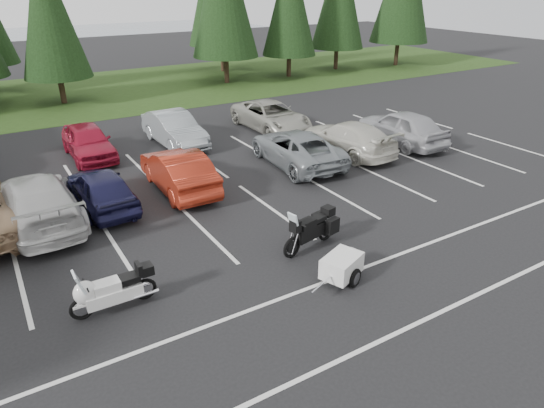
% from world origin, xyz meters
% --- Properties ---
extents(ground, '(120.00, 120.00, 0.00)m').
position_xyz_m(ground, '(0.00, 0.00, 0.00)').
color(ground, black).
rests_on(ground, ground).
extents(grass_strip, '(80.00, 16.00, 0.01)m').
position_xyz_m(grass_strip, '(0.00, 24.00, 0.01)').
color(grass_strip, '#1D3410').
rests_on(grass_strip, ground).
extents(lake_water, '(70.00, 50.00, 0.02)m').
position_xyz_m(lake_water, '(4.00, 55.00, 0.00)').
color(lake_water, slate).
rests_on(lake_water, ground).
extents(stall_markings, '(32.00, 16.00, 0.01)m').
position_xyz_m(stall_markings, '(0.00, 2.00, 0.00)').
color(stall_markings, silver).
rests_on(stall_markings, ground).
extents(conifer_5, '(4.14, 4.14, 9.63)m').
position_xyz_m(conifer_5, '(0.00, 21.60, 5.63)').
color(conifer_5, '#332316').
rests_on(conifer_5, ground).
extents(conifer_7, '(4.27, 4.27, 9.94)m').
position_xyz_m(conifer_7, '(17.50, 21.80, 5.81)').
color(conifer_7, '#332316').
rests_on(conifer_7, ground).
extents(car_near_3, '(2.48, 5.68, 1.63)m').
position_xyz_m(car_near_3, '(-3.87, 4.18, 0.81)').
color(car_near_3, '#B9B9B7').
rests_on(car_near_3, ground).
extents(car_near_4, '(1.89, 4.31, 1.44)m').
position_xyz_m(car_near_4, '(-1.81, 4.32, 0.72)').
color(car_near_4, '#161637').
rests_on(car_near_4, ground).
extents(car_near_5, '(1.76, 4.75, 1.55)m').
position_xyz_m(car_near_5, '(1.08, 4.42, 0.78)').
color(car_near_5, maroon).
rests_on(car_near_5, ground).
extents(car_near_6, '(2.86, 5.46, 1.47)m').
position_xyz_m(car_near_6, '(6.48, 4.42, 0.73)').
color(car_near_6, gray).
rests_on(car_near_6, ground).
extents(car_near_7, '(2.43, 5.21, 1.47)m').
position_xyz_m(car_near_7, '(9.25, 4.38, 0.74)').
color(car_near_7, beige).
rests_on(car_near_7, ground).
extents(car_near_8, '(2.12, 4.97, 1.67)m').
position_xyz_m(car_near_8, '(12.40, 4.11, 0.84)').
color(car_near_8, '#A5A6AA').
rests_on(car_near_8, ground).
extents(car_far_2, '(1.77, 4.40, 1.50)m').
position_xyz_m(car_far_2, '(-0.98, 9.98, 0.75)').
color(car_far_2, maroon).
rests_on(car_far_2, ground).
extents(car_far_3, '(1.80, 4.76, 1.55)m').
position_xyz_m(car_far_3, '(2.99, 9.75, 0.77)').
color(car_far_3, gray).
rests_on(car_far_3, ground).
extents(car_far_4, '(2.54, 5.29, 1.45)m').
position_xyz_m(car_far_4, '(8.30, 9.50, 0.73)').
color(car_far_4, '#9D9B90').
rests_on(car_far_4, ground).
extents(touring_motorcycle, '(2.34, 0.72, 1.30)m').
position_xyz_m(touring_motorcycle, '(-3.02, -1.71, 0.65)').
color(touring_motorcycle, silver).
rests_on(touring_motorcycle, ground).
extents(cargo_trailer, '(1.84, 1.44, 0.75)m').
position_xyz_m(cargo_trailer, '(2.49, -3.62, 0.37)').
color(cargo_trailer, white).
rests_on(cargo_trailer, ground).
extents(adventure_motorcycle, '(2.49, 1.30, 1.44)m').
position_xyz_m(adventure_motorcycle, '(2.73, -1.81, 0.72)').
color(adventure_motorcycle, black).
rests_on(adventure_motorcycle, ground).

